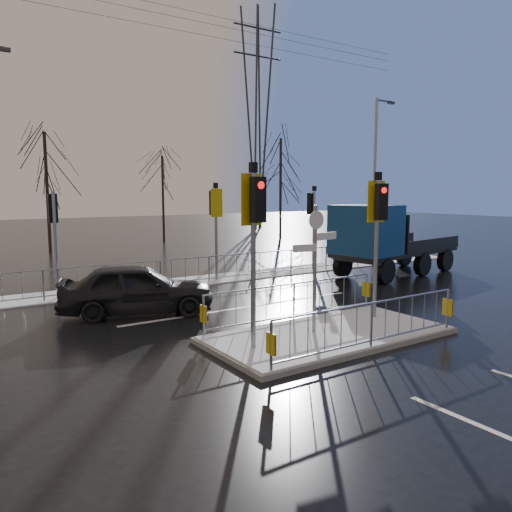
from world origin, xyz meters
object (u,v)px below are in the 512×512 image
street_lamp_right (376,174)px  car_far_lane (137,289)px  traffic_island (328,322)px  flatbed_truck (379,239)px

street_lamp_right → car_far_lane: bearing=-165.0°
car_far_lane → street_lamp_right: size_ratio=0.55×
traffic_island → street_lamp_right: street_lamp_right is taller
traffic_island → car_far_lane: traffic_island is taller
street_lamp_right → traffic_island: bearing=-141.3°
traffic_island → street_lamp_right: size_ratio=0.75×
traffic_island → car_far_lane: 5.72m
car_far_lane → street_lamp_right: street_lamp_right is taller
flatbed_truck → car_far_lane: bearing=-177.5°
traffic_island → flatbed_truck: 9.24m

